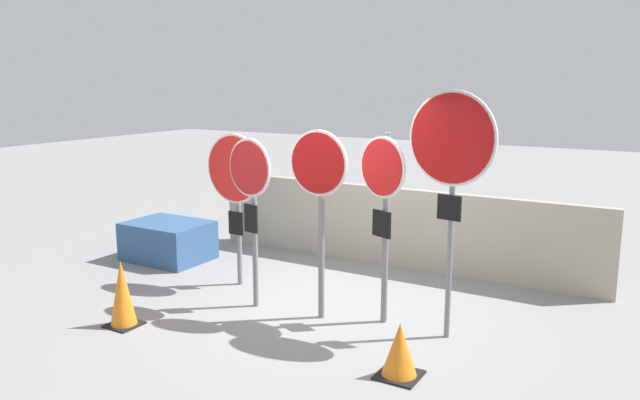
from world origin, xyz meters
name	(u,v)px	position (x,y,z in m)	size (l,w,h in m)	color
ground_plane	(320,311)	(0.00, 0.00, 0.00)	(40.00, 40.00, 0.00)	gray
fence_back	(394,227)	(0.00, 2.13, 0.58)	(5.94, 0.12, 1.15)	#A89E89
stop_sign_0	(235,178)	(-1.42, 0.27, 1.43)	(0.90, 0.14, 2.01)	slate
stop_sign_1	(251,187)	(-0.77, -0.27, 1.46)	(0.67, 0.18, 2.02)	slate
stop_sign_2	(319,184)	(0.10, -0.20, 1.56)	(0.73, 0.14, 2.15)	slate
stop_sign_3	(383,192)	(0.76, 0.05, 1.49)	(0.63, 0.28, 2.13)	slate
stop_sign_4	(451,155)	(1.52, -0.01, 1.94)	(0.95, 0.19, 2.58)	slate
traffic_cone_0	(122,294)	(-1.66, -1.46, 0.37)	(0.35, 0.35, 0.75)	black
traffic_cone_1	(400,350)	(1.45, -1.04, 0.25)	(0.39, 0.39, 0.52)	black
storage_crate	(168,241)	(-3.06, 0.70, 0.29)	(1.20, 0.91, 0.58)	#335684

